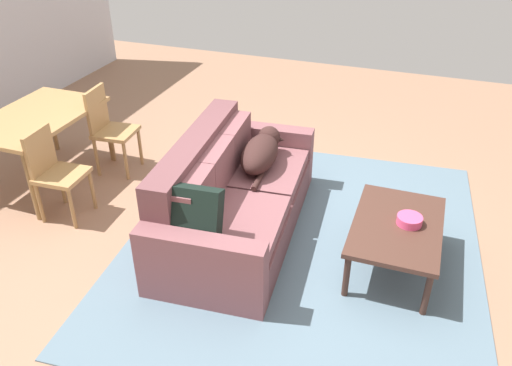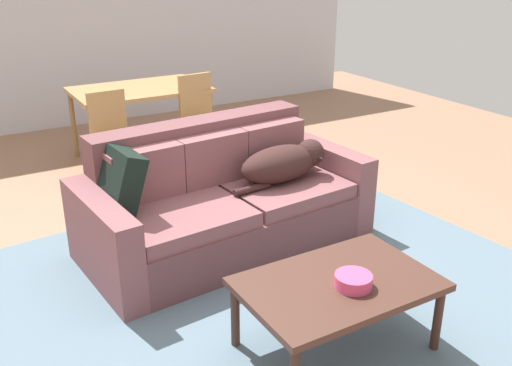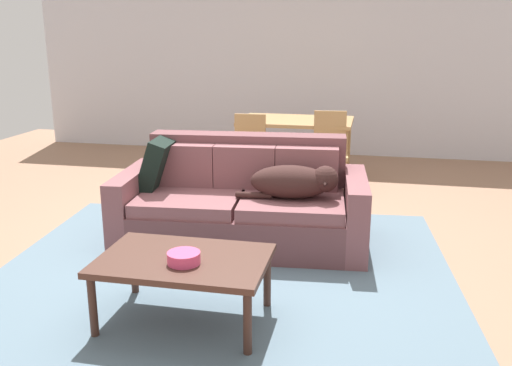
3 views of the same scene
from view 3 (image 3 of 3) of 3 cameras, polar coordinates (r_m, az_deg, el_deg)
The scene contains 11 objects.
ground_plane at distance 4.72m, azimuth -3.02°, elevation -6.73°, with size 10.00×10.00×0.00m, color #997056.
back_partition at distance 8.32m, azimuth 4.09°, elevation 12.40°, with size 8.00×0.12×2.70m, color silver.
area_rug at distance 4.29m, azimuth -3.31°, elevation -9.04°, with size 3.45×3.01×0.01m, color slate.
couch at distance 4.78m, azimuth -1.34°, elevation -2.18°, with size 2.16×1.16×0.89m.
dog_on_left_cushion at distance 4.51m, azimuth 4.12°, elevation 0.15°, with size 0.83×0.37×0.28m.
throw_pillow_by_left_arm at distance 4.91m, azimuth -10.17°, elevation 1.94°, with size 0.15×0.44×0.44m, color black.
coffee_table at distance 3.47m, azimuth -7.48°, elevation -8.33°, with size 1.04×0.69×0.43m.
bowl_on_coffee_table at distance 3.36m, azimuth -7.46°, elevation -7.67°, with size 0.20×0.20×0.07m, color #EA4C7F.
dining_table at distance 6.74m, azimuth 4.18°, elevation 5.98°, with size 1.34×0.86×0.75m.
dining_chair_near_left at distance 6.32m, azimuth -0.76°, elevation 3.61°, with size 0.42×0.42×0.86m.
dining_chair_near_right at distance 6.21m, azimuth 7.58°, elevation 3.53°, with size 0.43×0.43×0.92m.
Camera 3 is at (1.15, -4.22, 1.78)m, focal length 38.75 mm.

